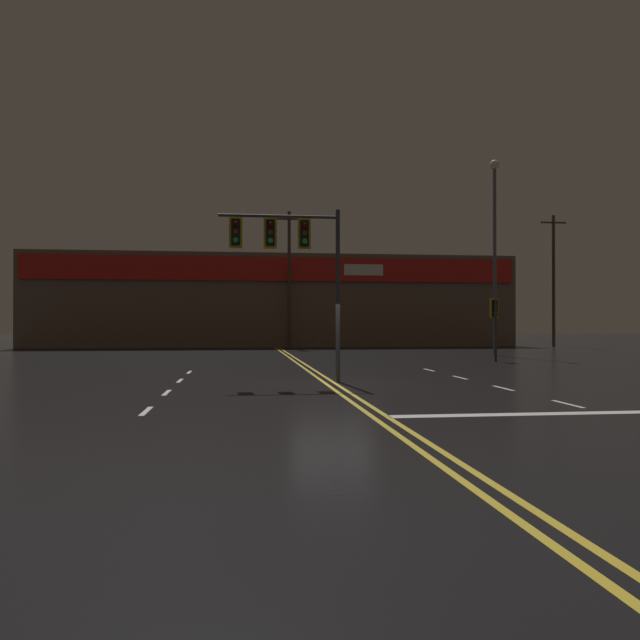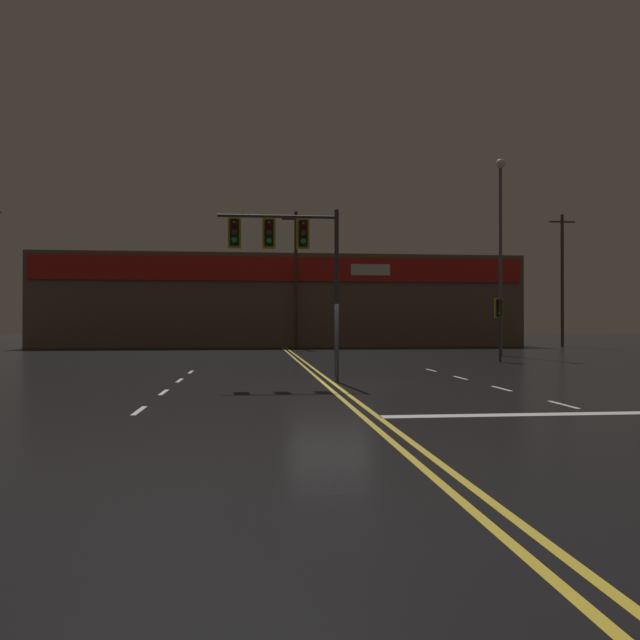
{
  "view_description": "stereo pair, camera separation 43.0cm",
  "coord_description": "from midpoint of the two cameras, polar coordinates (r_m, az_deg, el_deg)",
  "views": [
    {
      "loc": [
        -2.73,
        -19.01,
        1.85
      ],
      "look_at": [
        0.0,
        2.85,
        2.0
      ],
      "focal_mm": 35.0,
      "sensor_mm": 36.0,
      "label": 1
    },
    {
      "loc": [
        -2.3,
        -19.06,
        1.85
      ],
      "look_at": [
        0.0,
        2.85,
        2.0
      ],
      "focal_mm": 35.0,
      "sensor_mm": 36.0,
      "label": 2
    }
  ],
  "objects": [
    {
      "name": "traffic_signal_median",
      "position": [
        20.02,
        -3.67,
        6.73
      ],
      "size": [
        3.88,
        0.36,
        5.54
      ],
      "color": "#38383D",
      "rests_on": "ground"
    },
    {
      "name": "ground_plane",
      "position": [
        19.29,
        0.41,
        -5.89
      ],
      "size": [
        200.0,
        200.0,
        0.0
      ],
      "primitive_type": "plane",
      "color": "black"
    },
    {
      "name": "utility_pole_row",
      "position": [
        49.07,
        -3.55,
        4.0
      ],
      "size": [
        47.41,
        0.26,
        10.89
      ],
      "color": "#4C3828",
      "rests_on": "ground"
    },
    {
      "name": "traffic_signal_corner_northeast",
      "position": [
        32.06,
        15.32,
        0.44
      ],
      "size": [
        0.42,
        0.36,
        3.15
      ],
      "color": "#38383D",
      "rests_on": "ground"
    },
    {
      "name": "building_backdrop",
      "position": [
        54.7,
        -4.47,
        1.65
      ],
      "size": [
        39.9,
        10.23,
        7.57
      ],
      "color": "brown",
      "rests_on": "ground"
    },
    {
      "name": "road_markings",
      "position": [
        18.17,
        3.77,
        -6.22
      ],
      "size": [
        14.14,
        60.0,
        0.01
      ],
      "color": "gold",
      "rests_on": "ground"
    },
    {
      "name": "streetlight_near_right",
      "position": [
        38.56,
        15.37,
        7.59
      ],
      "size": [
        0.56,
        0.56,
        11.59
      ],
      "color": "#59595E",
      "rests_on": "ground"
    }
  ]
}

